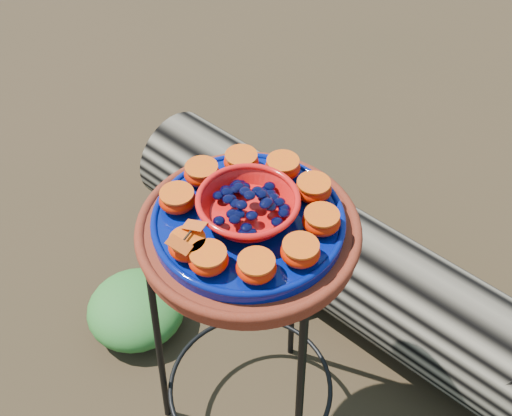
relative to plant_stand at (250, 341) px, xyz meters
The scene contains 20 objects.
ground 0.35m from the plant_stand, ahead, with size 60.00×60.00×0.00m, color black.
plant_stand is the anchor object (origin of this frame).
terracotta_saucer 0.37m from the plant_stand, ahead, with size 0.41×0.41×0.03m, color #681A0A.
cobalt_plate 0.39m from the plant_stand, ahead, with size 0.35×0.35×0.02m, color #001255.
red_bowl 0.43m from the plant_stand, ahead, with size 0.17×0.17×0.05m, color red, non-canonical shape.
glass_gems 0.47m from the plant_stand, ahead, with size 0.14×0.14×0.02m, color black, non-canonical shape.
orange_half_0 0.44m from the plant_stand, 109.83° to the right, with size 0.07×0.07×0.04m, color #BC1000.
orange_half_1 0.44m from the plant_stand, 89.13° to the right, with size 0.07×0.07×0.04m, color #BC1000.
orange_half_2 0.44m from the plant_stand, 53.13° to the right, with size 0.07×0.07×0.04m, color #BC1000.
orange_half_3 0.44m from the plant_stand, 17.13° to the right, with size 0.07×0.07×0.04m, color #BC1000.
orange_half_4 0.44m from the plant_stand, 18.87° to the left, with size 0.07×0.07×0.04m, color #BC1000.
orange_half_5 0.44m from the plant_stand, 54.87° to the left, with size 0.07×0.07×0.04m, color #BC1000.
orange_half_6 0.44m from the plant_stand, 90.87° to the left, with size 0.07×0.07×0.04m, color #BC1000.
orange_half_7 0.44m from the plant_stand, 126.87° to the left, with size 0.07×0.07×0.04m, color #BC1000.
orange_half_8 0.44m from the plant_stand, 162.87° to the left, with size 0.07×0.07×0.04m, color #BC1000.
orange_half_9 0.44m from the plant_stand, 161.13° to the right, with size 0.07×0.07×0.04m, color #BC1000.
butterfly 0.47m from the plant_stand, 109.83° to the right, with size 0.09×0.06×0.02m, color #BF420E, non-canonical shape.
driftwood_log 0.52m from the plant_stand, 75.46° to the left, with size 1.63×0.43×0.30m, color black, non-canonical shape.
foliage_left 0.52m from the plant_stand, 169.52° to the left, with size 0.28×0.28×0.14m, color #285E21.
foliage_back 0.55m from the plant_stand, 111.30° to the left, with size 0.34×0.34×0.17m, color #285E21.
Camera 1 is at (0.42, -0.68, 1.60)m, focal length 45.00 mm.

